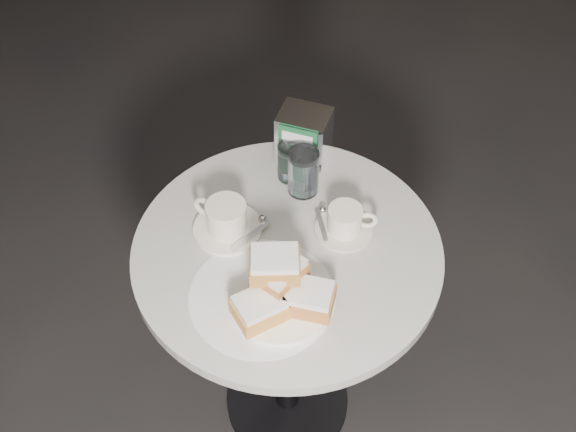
{
  "coord_description": "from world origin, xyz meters",
  "views": [
    {
      "loc": [
        0.09,
        -1.01,
        2.0
      ],
      "look_at": [
        0.0,
        0.02,
        0.83
      ],
      "focal_mm": 45.0,
      "sensor_mm": 36.0,
      "label": 1
    }
  ],
  "objects_px": {
    "beignet_plate": "(281,291)",
    "water_glass_left": "(290,162)",
    "coffee_cup_right": "(345,222)",
    "water_glass_right": "(303,172)",
    "cafe_table": "(287,299)",
    "napkin_dispenser": "(304,136)",
    "coffee_cup_left": "(226,219)"
  },
  "relations": [
    {
      "from": "coffee_cup_right",
      "to": "napkin_dispenser",
      "type": "height_order",
      "value": "napkin_dispenser"
    },
    {
      "from": "water_glass_right",
      "to": "beignet_plate",
      "type": "bearing_deg",
      "value": -93.36
    },
    {
      "from": "beignet_plate",
      "to": "coffee_cup_left",
      "type": "distance_m",
      "value": 0.24
    },
    {
      "from": "water_glass_left",
      "to": "cafe_table",
      "type": "bearing_deg",
      "value": -86.62
    },
    {
      "from": "beignet_plate",
      "to": "coffee_cup_left",
      "type": "height_order",
      "value": "beignet_plate"
    },
    {
      "from": "beignet_plate",
      "to": "water_glass_right",
      "type": "relative_size",
      "value": 2.14
    },
    {
      "from": "water_glass_left",
      "to": "napkin_dispenser",
      "type": "xyz_separation_m",
      "value": [
        0.03,
        0.07,
        0.02
      ]
    },
    {
      "from": "cafe_table",
      "to": "water_glass_right",
      "type": "xyz_separation_m",
      "value": [
        0.02,
        0.18,
        0.26
      ]
    },
    {
      "from": "coffee_cup_left",
      "to": "beignet_plate",
      "type": "bearing_deg",
      "value": -29.8
    },
    {
      "from": "cafe_table",
      "to": "beignet_plate",
      "type": "distance_m",
      "value": 0.29
    },
    {
      "from": "beignet_plate",
      "to": "water_glass_left",
      "type": "bearing_deg",
      "value": 92.19
    },
    {
      "from": "cafe_table",
      "to": "napkin_dispenser",
      "type": "relative_size",
      "value": 5.28
    },
    {
      "from": "beignet_plate",
      "to": "coffee_cup_right",
      "type": "xyz_separation_m",
      "value": [
        0.12,
        0.22,
        -0.02
      ]
    },
    {
      "from": "coffee_cup_left",
      "to": "water_glass_right",
      "type": "distance_m",
      "value": 0.22
    },
    {
      "from": "beignet_plate",
      "to": "water_glass_right",
      "type": "height_order",
      "value": "beignet_plate"
    },
    {
      "from": "coffee_cup_left",
      "to": "water_glass_left",
      "type": "bearing_deg",
      "value": 79.03
    },
    {
      "from": "water_glass_right",
      "to": "coffee_cup_right",
      "type": "bearing_deg",
      "value": -49.04
    },
    {
      "from": "beignet_plate",
      "to": "coffee_cup_right",
      "type": "height_order",
      "value": "beignet_plate"
    },
    {
      "from": "napkin_dispenser",
      "to": "beignet_plate",
      "type": "bearing_deg",
      "value": -77.85
    },
    {
      "from": "water_glass_right",
      "to": "napkin_dispenser",
      "type": "bearing_deg",
      "value": 93.58
    },
    {
      "from": "coffee_cup_left",
      "to": "napkin_dispenser",
      "type": "distance_m",
      "value": 0.3
    },
    {
      "from": "coffee_cup_right",
      "to": "coffee_cup_left",
      "type": "bearing_deg",
      "value": -176.37
    },
    {
      "from": "coffee_cup_left",
      "to": "water_glass_right",
      "type": "height_order",
      "value": "water_glass_right"
    },
    {
      "from": "cafe_table",
      "to": "water_glass_right",
      "type": "distance_m",
      "value": 0.32
    },
    {
      "from": "coffee_cup_left",
      "to": "water_glass_left",
      "type": "xyz_separation_m",
      "value": [
        0.13,
        0.18,
        0.01
      ]
    },
    {
      "from": "water_glass_right",
      "to": "water_glass_left",
      "type": "bearing_deg",
      "value": 129.64
    },
    {
      "from": "coffee_cup_left",
      "to": "water_glass_left",
      "type": "relative_size",
      "value": 2.1
    },
    {
      "from": "beignet_plate",
      "to": "napkin_dispenser",
      "type": "relative_size",
      "value": 1.81
    },
    {
      "from": "cafe_table",
      "to": "coffee_cup_left",
      "type": "height_order",
      "value": "coffee_cup_left"
    },
    {
      "from": "napkin_dispenser",
      "to": "water_glass_right",
      "type": "bearing_deg",
      "value": -72.62
    },
    {
      "from": "cafe_table",
      "to": "napkin_dispenser",
      "type": "bearing_deg",
      "value": 87.24
    },
    {
      "from": "cafe_table",
      "to": "coffee_cup_left",
      "type": "xyz_separation_m",
      "value": [
        -0.14,
        0.04,
        0.23
      ]
    }
  ]
}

